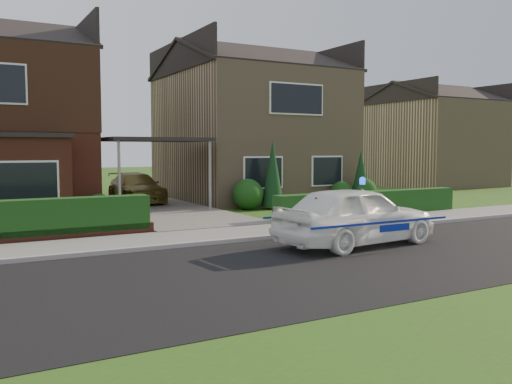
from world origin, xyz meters
TOP-DOWN VIEW (x-y plane):
  - ground at (0.00, 0.00)m, footprint 120.00×120.00m
  - road at (0.00, 0.00)m, footprint 60.00×6.00m
  - kerb at (0.00, 3.05)m, footprint 60.00×0.16m
  - sidewalk at (0.00, 4.10)m, footprint 60.00×2.00m
  - driveway at (0.00, 11.00)m, footprint 3.80×12.00m
  - house_right at (5.80, 13.99)m, footprint 7.50×8.06m
  - carport_link at (0.00, 10.95)m, footprint 3.80×3.00m
  - hedge_right at (5.80, 5.35)m, footprint 7.50×0.55m
  - shrub_left_mid at (-4.00, 9.30)m, footprint 1.32×1.32m
  - shrub_left_near at (-2.40, 9.60)m, footprint 0.84×0.84m
  - shrub_right_near at (3.20, 9.40)m, footprint 1.20×1.20m
  - shrub_right_mid at (7.80, 9.50)m, footprint 0.96×0.96m
  - shrub_right_far at (8.80, 9.20)m, footprint 1.08×1.08m
  - conifer_a at (4.20, 9.20)m, footprint 0.90×0.90m
  - conifer_b at (8.60, 9.20)m, footprint 0.90×0.90m
  - neighbour_right at (20.00, 16.00)m, footprint 6.50×7.00m
  - police_car at (1.82, 1.25)m, footprint 3.94×4.43m
  - driveway_car at (-0.02, 13.28)m, footprint 1.77×4.18m
  - potted_plant_a at (-5.03, 9.00)m, footprint 0.38×0.28m

SIDE VIEW (x-z plane):
  - ground at x=0.00m, z-range 0.00..0.00m
  - road at x=0.00m, z-range -0.01..0.01m
  - hedge_right at x=5.80m, z-range -0.40..0.40m
  - sidewalk at x=0.00m, z-range 0.00..0.10m
  - kerb at x=0.00m, z-range 0.00..0.12m
  - driveway at x=0.00m, z-range 0.00..0.12m
  - potted_plant_a at x=-5.03m, z-range 0.00..0.68m
  - shrub_left_near at x=-2.40m, z-range 0.00..0.84m
  - shrub_right_mid at x=7.80m, z-range 0.00..0.96m
  - shrub_right_far at x=8.80m, z-range 0.00..1.08m
  - shrub_right_near at x=3.20m, z-range 0.00..1.20m
  - shrub_left_mid at x=-4.00m, z-range 0.00..1.32m
  - driveway_car at x=-0.02m, z-range 0.12..1.32m
  - police_car at x=1.82m, z-range -0.08..1.54m
  - conifer_b at x=8.60m, z-range 0.00..2.20m
  - conifer_a at x=4.20m, z-range 0.00..2.60m
  - neighbour_right at x=20.00m, z-range 0.00..5.20m
  - carport_link at x=0.00m, z-range 1.27..4.04m
  - house_right at x=5.80m, z-range 0.04..7.29m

